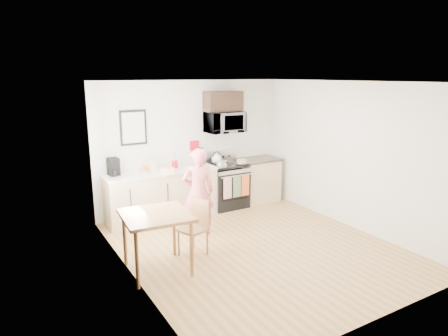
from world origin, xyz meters
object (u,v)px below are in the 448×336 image
range (227,186)px  dining_table (156,221)px  person (198,192)px  chair (198,219)px  cake (242,162)px  microwave (224,122)px

range → dining_table: 3.00m
range → person: (-1.18, -1.03, 0.32)m
person → chair: person is taller
dining_table → cake: bearing=34.5°
range → person: person is taller
microwave → dining_table: microwave is taller
dining_table → cake: cake is taller
chair → person: bearing=45.2°
microwave → chair: 2.65m
person → dining_table: (-1.10, -0.89, -0.01)m
person → dining_table: person is taller
dining_table → chair: 0.81m
person → cake: person is taller
dining_table → chair: (0.76, 0.22, -0.19)m
dining_table → cake: (2.52, 1.73, 0.22)m
dining_table → chair: bearing=16.1°
person → microwave: bearing=-119.7°
range → dining_table: size_ratio=1.29×
cake → chair: bearing=-139.3°
microwave → dining_table: (-2.28, -2.03, -1.01)m
range → microwave: (-0.00, 0.10, 1.32)m
microwave → chair: size_ratio=0.88×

